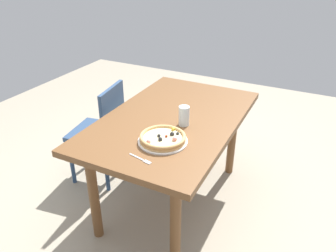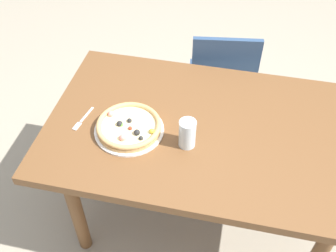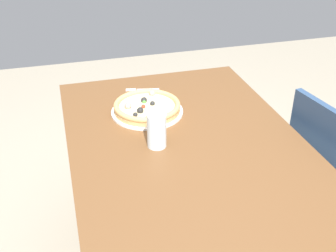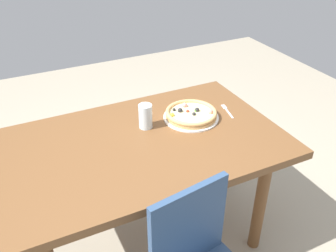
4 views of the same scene
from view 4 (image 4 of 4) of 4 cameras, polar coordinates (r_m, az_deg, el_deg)
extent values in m
plane|color=#9E937F|center=(2.47, -3.26, -17.36)|extent=(6.00, 6.00, 0.00)
cube|color=brown|center=(1.96, -3.92, -2.90)|extent=(1.49, 0.93, 0.04)
cylinder|color=brown|center=(2.25, 14.11, -11.24)|extent=(0.07, 0.07, 0.73)
cylinder|color=brown|center=(2.36, -20.31, -10.15)|extent=(0.07, 0.07, 0.73)
cylinder|color=brown|center=(2.63, 5.80, -3.05)|extent=(0.07, 0.07, 0.73)
cube|color=navy|center=(1.61, 3.17, -15.42)|extent=(0.38, 0.09, 0.42)
cylinder|color=white|center=(2.14, 3.58, 1.35)|extent=(0.32, 0.32, 0.01)
cylinder|color=tan|center=(2.14, 3.59, 1.67)|extent=(0.29, 0.29, 0.02)
cylinder|color=beige|center=(2.13, 3.60, 1.95)|extent=(0.26, 0.26, 0.01)
torus|color=tan|center=(2.13, 3.61, 2.11)|extent=(0.30, 0.30, 0.02)
sphere|color=maroon|center=(2.14, 3.05, 2.31)|extent=(0.02, 0.02, 0.02)
sphere|color=#262626|center=(2.13, 1.89, 2.43)|extent=(0.03, 0.03, 0.03)
sphere|color=#262626|center=(2.15, 0.94, 2.54)|extent=(0.02, 0.02, 0.02)
sphere|color=#262626|center=(2.11, 4.03, 1.88)|extent=(0.02, 0.02, 0.02)
sphere|color=gold|center=(2.09, 0.65, 1.76)|extent=(0.02, 0.02, 0.02)
sphere|color=#E58C7F|center=(2.14, 6.58, 2.22)|extent=(0.03, 0.03, 0.03)
sphere|color=#4C9E38|center=(2.14, 4.33, 2.42)|extent=(0.02, 0.02, 0.02)
sphere|color=#262626|center=(2.15, 4.52, 2.50)|extent=(0.03, 0.03, 0.03)
sphere|color=#E58C7F|center=(2.19, 2.59, 3.25)|extent=(0.03, 0.03, 0.03)
cube|color=silver|center=(2.21, 9.47, 1.90)|extent=(0.03, 0.11, 0.00)
cube|color=silver|center=(2.28, 8.67, 2.94)|extent=(0.03, 0.05, 0.00)
cylinder|color=silver|center=(2.03, -3.50, 1.51)|extent=(0.08, 0.08, 0.14)
camera|label=1|loc=(3.50, 23.29, 29.64)|focal=34.99mm
camera|label=2|loc=(2.84, -19.85, 35.30)|focal=42.63mm
camera|label=3|loc=(2.08, -47.86, 17.01)|focal=44.93mm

